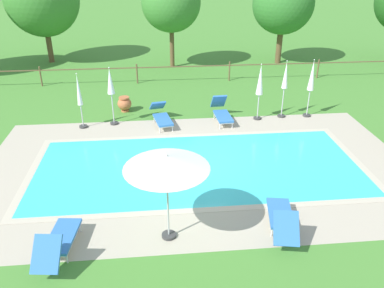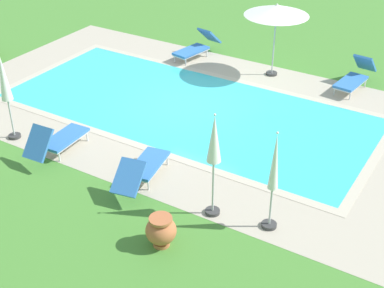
% 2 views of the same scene
% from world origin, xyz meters
% --- Properties ---
extents(ground_plane, '(160.00, 160.00, 0.00)m').
position_xyz_m(ground_plane, '(0.00, 0.00, 0.00)').
color(ground_plane, '#478433').
extents(pool_deck_paving, '(14.16, 8.20, 0.01)m').
position_xyz_m(pool_deck_paving, '(0.00, 0.00, 0.00)').
color(pool_deck_paving, '#B2A893').
rests_on(pool_deck_paving, ground).
extents(swimming_pool_water, '(10.59, 4.63, 0.01)m').
position_xyz_m(swimming_pool_water, '(0.00, 0.00, 0.01)').
color(swimming_pool_water, '#38C6D1').
rests_on(swimming_pool_water, ground).
extents(pool_coping_rim, '(11.07, 5.11, 0.01)m').
position_xyz_m(pool_coping_rim, '(0.00, 0.00, 0.01)').
color(pool_coping_rim, '#C0B59F').
rests_on(pool_coping_rim, ground).
extents(sun_lounger_north_near_steps, '(0.71, 1.89, 0.99)m').
position_xyz_m(sun_lounger_north_near_steps, '(1.41, 3.76, 0.39)').
color(sun_lounger_north_near_steps, '#3370BC').
rests_on(sun_lounger_north_near_steps, ground).
extents(sun_lounger_north_mid, '(0.82, 1.98, 0.93)m').
position_xyz_m(sun_lounger_north_mid, '(-3.71, -3.82, 0.39)').
color(sun_lounger_north_mid, '#3370BC').
rests_on(sun_lounger_north_mid, ground).
extents(sun_lounger_north_far, '(0.96, 2.07, 0.85)m').
position_xyz_m(sun_lounger_north_far, '(-1.11, 3.67, 0.37)').
color(sun_lounger_north_far, '#3370BC').
rests_on(sun_lounger_north_far, ground).
extents(sun_lounger_north_end, '(0.94, 2.03, 0.90)m').
position_xyz_m(sun_lounger_north_end, '(1.74, -3.46, 0.38)').
color(sun_lounger_north_end, '#3370BC').
rests_on(sun_lounger_north_end, ground).
extents(patio_umbrella_open_foreground, '(2.01, 2.01, 2.35)m').
position_xyz_m(patio_umbrella_open_foreground, '(-1.13, -3.44, 2.13)').
color(patio_umbrella_open_foreground, '#383838').
rests_on(patio_umbrella_open_foreground, ground).
extents(patio_umbrella_closed_row_west, '(0.32, 0.32, 2.41)m').
position_xyz_m(patio_umbrella_closed_row_west, '(-3.06, 3.85, 1.67)').
color(patio_umbrella_closed_row_west, '#383838').
rests_on(patio_umbrella_closed_row_west, ground).
extents(patio_umbrella_closed_row_mid_west, '(0.32, 0.32, 2.26)m').
position_xyz_m(patio_umbrella_closed_row_mid_west, '(-4.27, 3.63, 1.37)').
color(patio_umbrella_closed_row_mid_west, '#383838').
rests_on(patio_umbrella_closed_row_mid_west, ground).
extents(patio_umbrella_closed_row_centre, '(0.32, 0.32, 2.46)m').
position_xyz_m(patio_umbrella_closed_row_centre, '(4.05, 3.94, 1.62)').
color(patio_umbrella_closed_row_centre, '#383838').
rests_on(patio_umbrella_closed_row_centre, ground).
extents(patio_umbrella_closed_row_mid_east, '(0.32, 0.32, 2.39)m').
position_xyz_m(patio_umbrella_closed_row_mid_east, '(2.95, 3.79, 1.59)').
color(patio_umbrella_closed_row_mid_east, '#383838').
rests_on(patio_umbrella_closed_row_mid_east, ground).
extents(patio_umbrella_closed_row_east, '(0.32, 0.32, 2.49)m').
position_xyz_m(patio_umbrella_closed_row_east, '(5.16, 3.90, 1.65)').
color(patio_umbrella_closed_row_east, '#383838').
rests_on(patio_umbrella_closed_row_east, ground).
extents(terracotta_urn_near_fence, '(0.61, 0.61, 0.67)m').
position_xyz_m(terracotta_urn_near_fence, '(-2.69, 5.25, 0.36)').
color(terracotta_urn_near_fence, '#B7663D').
rests_on(terracotta_urn_near_fence, ground).
extents(perimeter_fence, '(25.07, 0.08, 1.05)m').
position_xyz_m(perimeter_fence, '(0.26, 9.30, 0.72)').
color(perimeter_fence, brown).
rests_on(perimeter_fence, ground).
extents(tree_west_mid, '(3.41, 3.41, 5.42)m').
position_xyz_m(tree_west_mid, '(-0.19, 12.41, 3.74)').
color(tree_west_mid, brown).
rests_on(tree_west_mid, ground).
extents(tree_far_east, '(3.66, 3.66, 5.36)m').
position_xyz_m(tree_far_east, '(6.53, 12.74, 3.55)').
color(tree_far_east, brown).
rests_on(tree_far_east, ground).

